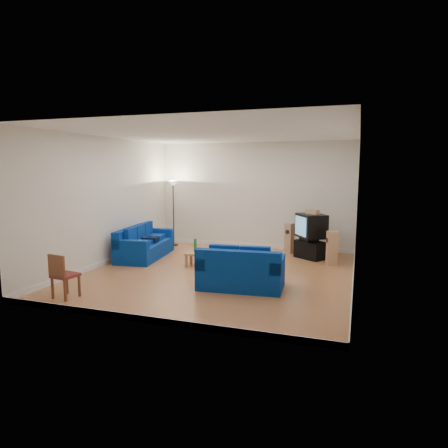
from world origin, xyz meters
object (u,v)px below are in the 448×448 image
(tv_stand, at_px, (310,250))
(television, at_px, (311,226))
(coffee_table, at_px, (206,255))
(sofa_three_seat, at_px, (144,246))
(sofa_loveseat, at_px, (241,273))

(tv_stand, bearing_deg, television, 22.94)
(coffee_table, bearing_deg, television, 36.57)
(sofa_three_seat, height_order, coffee_table, sofa_three_seat)
(coffee_table, xyz_separation_m, tv_stand, (2.34, 1.75, -0.06))
(sofa_three_seat, relative_size, tv_stand, 2.87)
(tv_stand, height_order, television, television)
(sofa_loveseat, bearing_deg, television, 67.47)
(coffee_table, distance_m, television, 2.99)
(tv_stand, bearing_deg, sofa_loveseat, -72.92)
(tv_stand, bearing_deg, sofa_three_seat, -128.92)
(tv_stand, xyz_separation_m, television, (0.01, -0.00, 0.66))
(sofa_three_seat, distance_m, coffee_table, 2.06)
(sofa_three_seat, bearing_deg, coffee_table, 69.43)
(sofa_three_seat, distance_m, tv_stand, 4.54)
(coffee_table, distance_m, tv_stand, 2.92)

